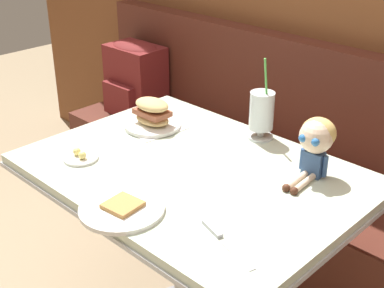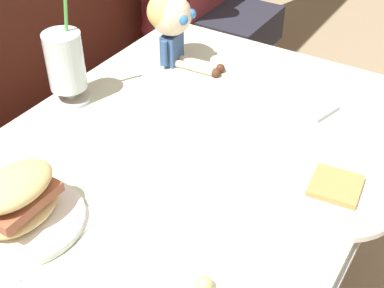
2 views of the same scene
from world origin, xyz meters
TOP-DOWN VIEW (x-y plane):
  - booth_bench at (0.00, 0.81)m, footprint 2.60×0.48m
  - diner_table at (0.00, 0.18)m, footprint 1.11×0.81m
  - toast_plate at (0.03, -0.15)m, footprint 0.25×0.25m
  - milkshake_glass at (0.02, 0.52)m, footprint 0.10×0.10m
  - sandwich_plate at (-0.34, 0.31)m, footprint 0.22×0.22m
  - butter_saucer at (-0.32, -0.05)m, footprint 0.12×0.12m
  - butter_knife at (0.32, -0.05)m, footprint 0.23×0.08m
  - seated_doll at (0.31, 0.42)m, footprint 0.12×0.22m
  - backpack at (-1.02, 0.78)m, footprint 0.30×0.25m

SIDE VIEW (x-z plane):
  - booth_bench at x=0.00m, z-range -0.17..0.83m
  - diner_table at x=0.00m, z-range 0.17..0.91m
  - backpack at x=-1.02m, z-range 0.46..0.86m
  - butter_knife at x=0.32m, z-range 0.74..0.75m
  - toast_plate at x=0.03m, z-range 0.74..0.76m
  - butter_saucer at x=-0.32m, z-range 0.73..0.77m
  - sandwich_plate at x=-0.34m, z-range 0.73..0.84m
  - milkshake_glass at x=0.02m, z-range 0.68..1.00m
  - seated_doll at x=0.31m, z-range 0.77..0.97m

